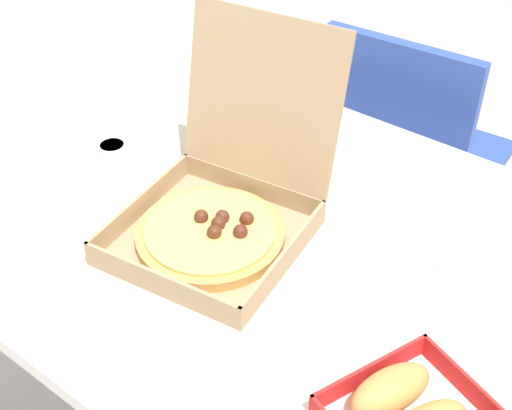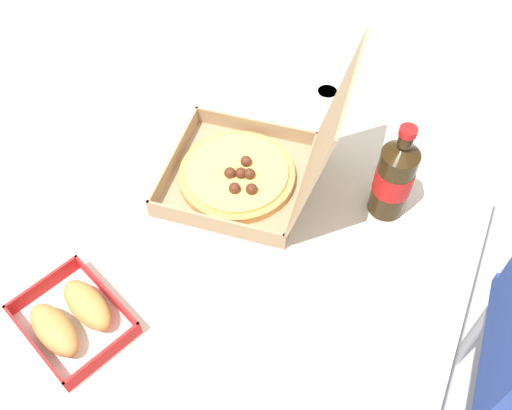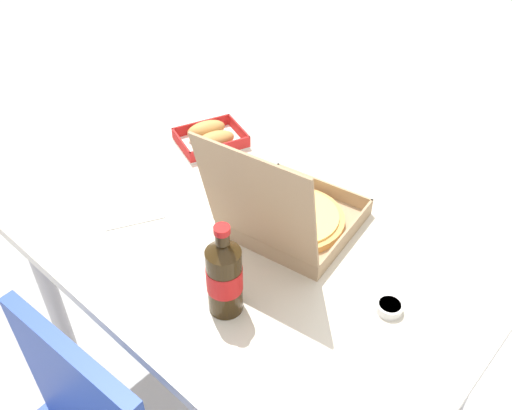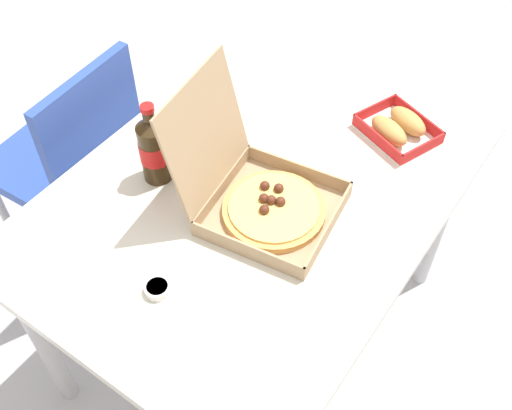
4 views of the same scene
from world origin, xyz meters
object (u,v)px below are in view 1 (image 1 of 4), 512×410
Objects in this scene: pizza_box_open at (220,210)px; cola_bottle at (290,106)px; dipping_sauce_cup at (114,148)px; chair at (406,155)px; paper_menu at (487,267)px.

cola_bottle is at bearing 101.66° from pizza_box_open.
cola_bottle is at bearing 40.29° from dipping_sauce_cup.
cola_bottle is (-0.06, -0.43, 0.32)m from chair.
dipping_sauce_cup is at bearing -115.98° from chair.
chair is 3.71× the size of cola_bottle.
paper_menu is (0.39, 0.19, -0.04)m from pizza_box_open.
chair is 2.17× the size of pizza_box_open.
dipping_sauce_cup is (-0.26, -0.22, -0.08)m from cola_bottle.
pizza_box_open is at bearing -90.35° from chair.
chair reaches higher than paper_menu.
paper_menu is at bearing 26.05° from pizza_box_open.
chair is 0.76m from dipping_sauce_cup.
cola_bottle is (-0.06, 0.27, 0.05)m from pizza_box_open.
dipping_sauce_cup reaches higher than paper_menu.
pizza_box_open is at bearing -78.34° from cola_bottle.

